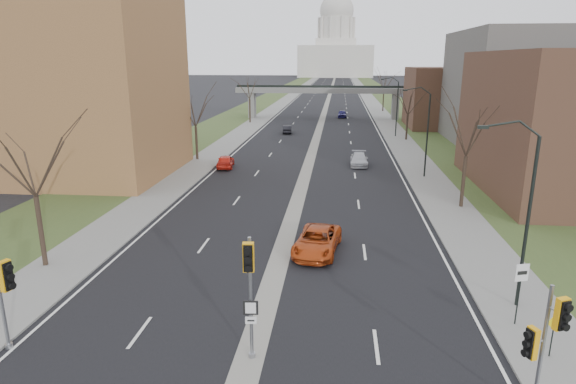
% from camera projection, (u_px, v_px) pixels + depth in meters
% --- Properties ---
extents(ground, '(700.00, 700.00, 0.00)m').
position_uv_depth(ground, '(246.00, 369.00, 18.15)').
color(ground, black).
rests_on(ground, ground).
extents(road_surface, '(20.00, 600.00, 0.01)m').
position_uv_depth(road_surface, '(330.00, 94.00, 161.95)').
color(road_surface, black).
rests_on(road_surface, ground).
extents(median_strip, '(1.20, 600.00, 0.02)m').
position_uv_depth(median_strip, '(330.00, 94.00, 161.95)').
color(median_strip, gray).
rests_on(median_strip, ground).
extents(sidewalk_right, '(4.00, 600.00, 0.12)m').
position_uv_depth(sidewalk_right, '(366.00, 94.00, 160.72)').
color(sidewalk_right, gray).
rests_on(sidewalk_right, ground).
extents(sidewalk_left, '(4.00, 600.00, 0.12)m').
position_uv_depth(sidewalk_left, '(294.00, 94.00, 163.14)').
color(sidewalk_left, gray).
rests_on(sidewalk_left, ground).
extents(grass_verge_right, '(8.00, 600.00, 0.10)m').
position_uv_depth(grass_verge_right, '(384.00, 94.00, 160.12)').
color(grass_verge_right, '#30431F').
rests_on(grass_verge_right, ground).
extents(grass_verge_left, '(8.00, 600.00, 0.10)m').
position_uv_depth(grass_verge_left, '(277.00, 94.00, 163.75)').
color(grass_verge_left, '#30431F').
rests_on(grass_verge_left, ground).
extents(apartment_building, '(25.00, 16.00, 22.00)m').
position_uv_depth(apartment_building, '(38.00, 63.00, 46.61)').
color(apartment_building, '#9A693D').
rests_on(apartment_building, ground).
extents(commercial_block_mid, '(18.00, 22.00, 15.00)m').
position_uv_depth(commercial_block_mid, '(529.00, 89.00, 63.18)').
color(commercial_block_mid, '#5E5A55').
rests_on(commercial_block_mid, ground).
extents(commercial_block_far, '(14.00, 14.00, 10.00)m').
position_uv_depth(commercial_block_far, '(450.00, 98.00, 81.71)').
color(commercial_block_far, brown).
rests_on(commercial_block_far, ground).
extents(pedestrian_bridge, '(34.00, 3.00, 6.45)m').
position_uv_depth(pedestrian_bridge, '(323.00, 94.00, 93.56)').
color(pedestrian_bridge, slate).
rests_on(pedestrian_bridge, ground).
extents(capitol, '(48.00, 42.00, 55.75)m').
position_uv_depth(capitol, '(336.00, 48.00, 319.97)').
color(capitol, beige).
rests_on(capitol, ground).
extents(streetlight_near, '(2.61, 0.20, 8.70)m').
position_uv_depth(streetlight_near, '(517.00, 163.00, 20.95)').
color(streetlight_near, black).
rests_on(streetlight_near, sidewalk_right).
extents(streetlight_mid, '(2.61, 0.20, 8.70)m').
position_uv_depth(streetlight_mid, '(421.00, 107.00, 45.87)').
color(streetlight_mid, black).
rests_on(streetlight_mid, sidewalk_right).
extents(streetlight_far, '(2.61, 0.20, 8.70)m').
position_uv_depth(streetlight_far, '(392.00, 90.00, 70.80)').
color(streetlight_far, black).
rests_on(streetlight_far, sidewalk_right).
extents(tree_left_a, '(7.20, 7.20, 9.40)m').
position_uv_depth(tree_left_a, '(29.00, 151.00, 25.37)').
color(tree_left_a, '#382B21').
rests_on(tree_left_a, sidewalk_left).
extents(tree_left_b, '(6.75, 6.75, 8.81)m').
position_uv_depth(tree_left_b, '(195.00, 106.00, 54.23)').
color(tree_left_b, '#382B21').
rests_on(tree_left_b, sidewalk_left).
extents(tree_left_c, '(7.65, 7.65, 9.99)m').
position_uv_depth(tree_left_c, '(249.00, 84.00, 86.61)').
color(tree_left_c, '#382B21').
rests_on(tree_left_c, sidewalk_left).
extents(tree_right_a, '(7.20, 7.20, 9.40)m').
position_uv_depth(tree_right_a, '(469.00, 124.00, 36.17)').
color(tree_right_a, '#382B21').
rests_on(tree_right_a, sidewalk_right).
extents(tree_right_b, '(6.30, 6.30, 8.22)m').
position_uv_depth(tree_right_b, '(409.00, 99.00, 68.02)').
color(tree_right_b, '#382B21').
rests_on(tree_right_b, sidewalk_right).
extents(tree_right_c, '(7.65, 7.65, 9.99)m').
position_uv_depth(tree_right_c, '(384.00, 79.00, 106.04)').
color(tree_right_c, '#382B21').
rests_on(tree_right_c, sidewalk_right).
extents(signal_pole_median, '(0.58, 0.83, 5.02)m').
position_uv_depth(signal_pole_median, '(250.00, 279.00, 17.68)').
color(signal_pole_median, gray).
rests_on(signal_pole_median, ground).
extents(signal_pole_right, '(1.08, 0.78, 4.70)m').
position_uv_depth(signal_pole_right, '(545.00, 337.00, 14.76)').
color(signal_pole_right, gray).
rests_on(signal_pole_right, ground).
extents(speed_limit_sign, '(0.60, 0.20, 2.84)m').
position_uv_depth(speed_limit_sign, '(520.00, 283.00, 20.52)').
color(speed_limit_sign, black).
rests_on(speed_limit_sign, sidewalk_right).
extents(warning_sign, '(0.68, 0.32, 1.88)m').
position_uv_depth(warning_sign, '(554.00, 328.00, 18.43)').
color(warning_sign, black).
rests_on(warning_sign, sidewalk_right).
extents(car_left_near, '(2.18, 4.33, 1.42)m').
position_uv_depth(car_left_near, '(225.00, 161.00, 51.81)').
color(car_left_near, red).
rests_on(car_left_near, ground).
extents(car_left_far, '(1.58, 3.81, 1.23)m').
position_uv_depth(car_left_far, '(287.00, 129.00, 76.13)').
color(car_left_far, black).
rests_on(car_left_far, ground).
extents(car_right_near, '(3.08, 5.51, 1.46)m').
position_uv_depth(car_right_near, '(317.00, 241.00, 28.99)').
color(car_right_near, '#B33F13').
rests_on(car_right_near, ground).
extents(car_right_mid, '(1.97, 4.66, 1.34)m').
position_uv_depth(car_right_mid, '(359.00, 159.00, 52.94)').
color(car_right_mid, silver).
rests_on(car_right_mid, ground).
extents(car_right_far, '(1.73, 4.29, 1.46)m').
position_uv_depth(car_right_far, '(342.00, 114.00, 96.63)').
color(car_right_far, navy).
rests_on(car_right_far, ground).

